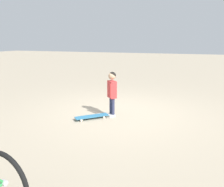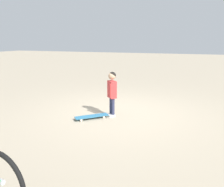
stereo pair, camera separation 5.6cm
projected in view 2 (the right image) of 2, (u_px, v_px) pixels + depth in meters
name	position (u px, v px, depth m)	size (l,w,h in m)	color
ground_plane	(121.00, 113.00, 5.90)	(50.00, 50.00, 0.00)	tan
child_person	(112.00, 89.00, 5.50)	(0.28, 0.39, 1.06)	#2D3351
skateboard	(92.00, 116.00, 5.43)	(0.70, 0.67, 0.07)	teal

